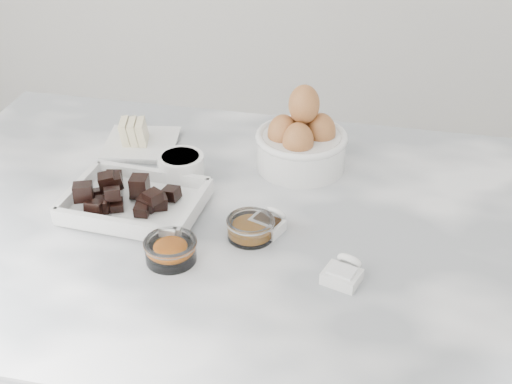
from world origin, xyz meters
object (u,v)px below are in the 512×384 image
egg_bowl (301,141)px  zest_bowl (171,249)px  butter_plate (140,139)px  honey_bowl (251,228)px  vanilla_spoon (269,223)px  sugar_ramekin (181,167)px  salt_spoon (344,272)px  chocolate_dish (134,198)px

egg_bowl → zest_bowl: size_ratio=2.06×
egg_bowl → butter_plate: bearing=179.3°
butter_plate → honey_bowl: 0.37m
butter_plate → vanilla_spoon: 0.37m
egg_bowl → vanilla_spoon: egg_bowl is taller
sugar_ramekin → salt_spoon: 0.39m
butter_plate → honey_bowl: butter_plate is taller
butter_plate → sugar_ramekin: bearing=-40.7°
salt_spoon → egg_bowl: bearing=110.1°
chocolate_dish → zest_bowl: bearing=-49.2°
sugar_ramekin → egg_bowl: 0.23m
chocolate_dish → egg_bowl: size_ratio=1.38×
chocolate_dish → zest_bowl: (0.10, -0.12, -0.00)m
butter_plate → chocolate_dish: bearing=-72.1°
chocolate_dish → butter_plate: (-0.07, 0.21, -0.01)m
chocolate_dish → zest_bowl: size_ratio=2.84×
chocolate_dish → salt_spoon: bearing=-16.8°
chocolate_dish → sugar_ramekin: chocolate_dish is taller
chocolate_dish → egg_bowl: bearing=39.5°
sugar_ramekin → egg_bowl: egg_bowl is taller
honey_bowl → vanilla_spoon: bearing=47.0°
sugar_ramekin → vanilla_spoon: size_ratio=1.17×
butter_plate → egg_bowl: bearing=-0.7°
honey_bowl → vanilla_spoon: vanilla_spoon is taller
zest_bowl → vanilla_spoon: bearing=40.4°
zest_bowl → vanilla_spoon: (0.13, 0.11, -0.01)m
butter_plate → salt_spoon: (0.43, -0.32, -0.01)m
butter_plate → honey_bowl: size_ratio=1.99×
butter_plate → sugar_ramekin: 0.15m
salt_spoon → zest_bowl: bearing=-178.2°
egg_bowl → zest_bowl: 0.36m
honey_bowl → egg_bowl: bearing=80.1°
honey_bowl → zest_bowl: 0.14m
zest_bowl → honey_bowl: bearing=38.6°
sugar_ramekin → salt_spoon: (0.32, -0.22, -0.01)m
vanilla_spoon → egg_bowl: bearing=85.5°
zest_bowl → salt_spoon: (0.26, 0.01, -0.01)m
vanilla_spoon → salt_spoon: (0.13, -0.10, 0.00)m
sugar_ramekin → vanilla_spoon: sugar_ramekin is taller
chocolate_dish → sugar_ramekin: bearing=66.9°
honey_bowl → salt_spoon: bearing=-25.8°
honey_bowl → zest_bowl: size_ratio=0.95×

